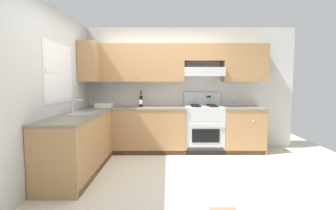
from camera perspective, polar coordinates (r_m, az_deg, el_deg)
ground_plane at (r=4.12m, az=-2.18°, el=-14.89°), size 7.04×7.04×0.00m
wall_back at (r=5.40m, az=2.61°, el=5.86°), size 4.68×0.57×2.55m
wall_left at (r=4.45m, az=-23.14°, el=3.86°), size 0.47×4.00×2.55m
counter_back_run at (r=5.20m, az=-0.66°, el=-5.50°), size 3.60×0.65×0.91m
counter_left_run at (r=4.21m, az=-19.52°, el=-8.19°), size 0.63×1.91×1.13m
stove at (r=5.25m, az=7.82°, el=-5.13°), size 0.76×0.62×1.20m
wine_bottle at (r=5.22m, az=-6.25°, el=1.05°), size 0.07×0.07×0.33m
bowl at (r=5.20m, az=-14.29°, el=-0.25°), size 0.33×0.22×0.08m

